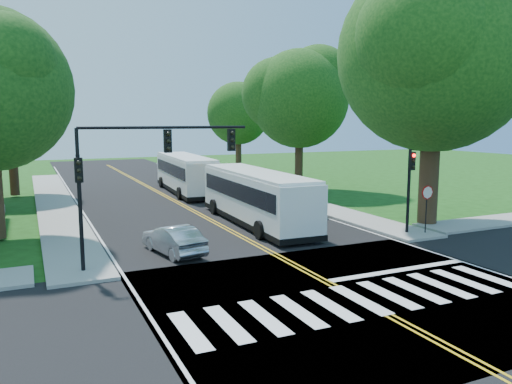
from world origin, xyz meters
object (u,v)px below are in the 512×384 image
signal_nw (140,162)px  bus_lead (256,196)px  bus_follow (185,173)px  suv (289,204)px  hatchback (174,240)px  signal_ne (410,180)px  dark_sedan (288,206)px

signal_nw → bus_lead: size_ratio=0.59×
signal_nw → bus_follow: (7.94, 20.32, -2.73)m
bus_lead → suv: size_ratio=2.50×
signal_nw → suv: 14.26m
suv → hatchback: bearing=24.8°
signal_nw → signal_ne: (14.06, 0.01, -1.41)m
hatchback → bus_lead: bearing=-154.7°
signal_nw → bus_follow: size_ratio=0.59×
signal_ne → hatchback: signal_ne is taller
hatchback → dark_sedan: dark_sedan is taller
bus_follow → dark_sedan: size_ratio=2.56×
signal_ne → suv: (-2.82, 7.96, -2.28)m
signal_nw → suv: bearing=35.4°
signal_nw → suv: (11.23, 7.97, -3.69)m
signal_nw → signal_ne: 14.13m
bus_follow → bus_lead: bearing=93.4°
signal_ne → bus_lead: (-6.14, 5.98, -1.31)m
signal_ne → suv: bearing=109.5°
dark_sedan → signal_nw: bearing=52.6°
signal_nw → suv: signal_nw is taller
bus_lead → suv: 3.98m
bus_follow → hatchback: bus_follow is taller
hatchback → suv: size_ratio=0.83×
bus_lead → hatchback: size_ratio=3.01×
bus_lead → dark_sedan: bearing=-153.9°
bus_lead → dark_sedan: size_ratio=2.55×
signal_ne → bus_follow: 21.25m
hatchback → suv: suv is taller
signal_ne → dark_sedan: bearing=114.4°
dark_sedan → hatchback: bearing=51.3°
signal_ne → hatchback: 12.63m
bus_lead → bus_follow: bearing=-88.2°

